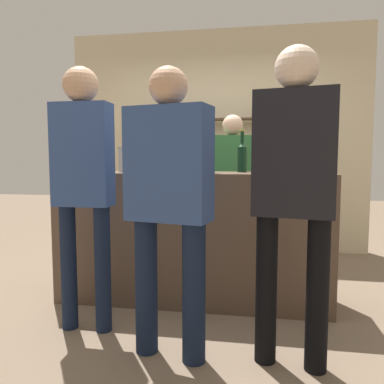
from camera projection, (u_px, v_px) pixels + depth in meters
name	position (u px, v px, depth m)	size (l,w,h in m)	color
ground_plane	(192.00, 299.00, 3.15)	(16.00, 16.00, 0.00)	#7A6651
bar_counter	(192.00, 237.00, 3.10)	(2.20, 0.55, 1.07)	brown
back_wall	(216.00, 141.00, 4.86)	(3.80, 0.12, 2.80)	beige
back_shelf	(214.00, 163.00, 4.71)	(2.25, 0.18, 1.67)	#4C3828
counter_bottle_0	(242.00, 156.00, 3.12)	(0.08, 0.08, 0.35)	black
counter_bottle_1	(96.00, 155.00, 3.32)	(0.08, 0.08, 0.36)	brown
counter_bottle_2	(99.00, 158.00, 3.15)	(0.07, 0.07, 0.30)	black
counter_bottle_3	(195.00, 156.00, 2.99)	(0.08, 0.08, 0.35)	black
counter_bottle_4	(209.00, 157.00, 2.92)	(0.09, 0.09, 0.34)	#0F1956
wine_glass	(79.00, 159.00, 3.03)	(0.07, 0.07, 0.15)	silver
ice_bucket	(130.00, 159.00, 3.20)	(0.20, 0.20, 0.21)	#B2B2B7
cork_jar	(280.00, 164.00, 2.98)	(0.10, 0.10, 0.14)	silver
customer_left	(83.00, 174.00, 2.50)	(0.39, 0.23, 1.78)	#121C33
customer_right	(294.00, 181.00, 2.05)	(0.47, 0.27, 1.78)	black
customer_center	(169.00, 192.00, 2.16)	(0.52, 0.31, 1.70)	#121C33
server_behind_counter	(232.00, 180.00, 3.91)	(0.46, 0.27, 1.63)	black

